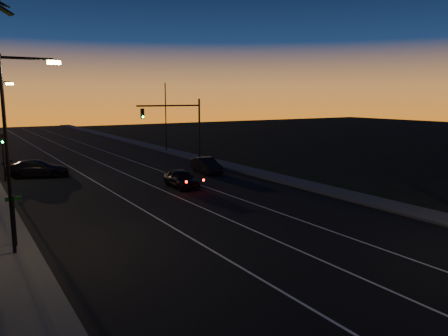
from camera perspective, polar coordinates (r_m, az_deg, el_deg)
road at (r=34.51m, az=-9.12°, el=-2.85°), size 20.00×170.00×0.01m
sidewalk_right at (r=40.05m, az=5.82°, el=-0.99°), size 2.40×170.00×0.16m
lane_stripe_left at (r=33.50m, az=-13.86°, el=-3.35°), size 0.12×160.00×0.01m
lane_stripe_mid at (r=34.70m, az=-8.36°, el=-2.75°), size 0.12×160.00×0.01m
lane_stripe_right at (r=36.19m, az=-3.26°, el=-2.16°), size 0.12×160.00×0.01m
streetlight_left_near at (r=21.39m, az=-25.81°, el=3.36°), size 2.55×0.26×9.00m
street_sign at (r=22.97m, az=-25.69°, el=-5.59°), size 0.70×0.06×2.60m
signal_mast at (r=45.86m, az=-5.86°, el=6.22°), size 7.10×0.41×7.00m
signal_post at (r=41.54m, az=-26.92°, el=2.34°), size 0.28×0.37×4.20m
far_pole_right at (r=58.38m, az=-7.61°, el=6.56°), size 0.14×0.14×9.00m
lead_car at (r=35.08m, az=-5.58°, el=-1.38°), size 1.83×4.73×1.43m
right_car at (r=41.62m, az=-2.33°, el=0.35°), size 1.89×4.50×1.45m
cross_car at (r=42.77m, az=-23.16°, el=-0.07°), size 5.85×3.99×1.57m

